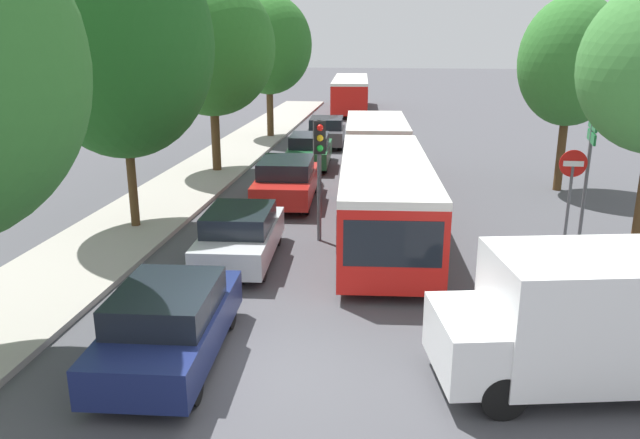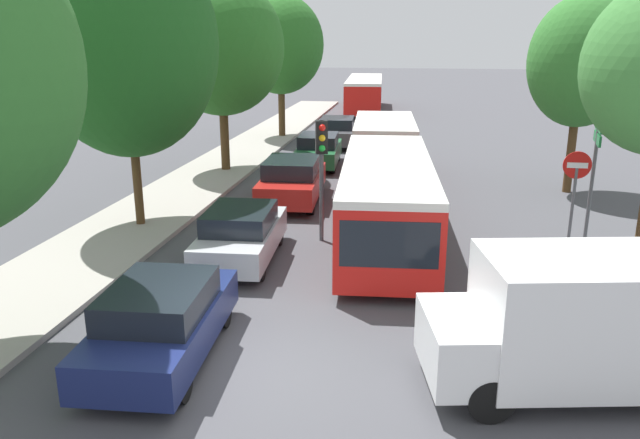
{
  "view_description": "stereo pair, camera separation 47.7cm",
  "coord_description": "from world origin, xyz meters",
  "px_view_note": "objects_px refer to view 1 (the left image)",
  "views": [
    {
      "loc": [
        2.08,
        -9.53,
        5.65
      ],
      "look_at": [
        0.2,
        5.23,
        1.2
      ],
      "focal_mm": 35.0,
      "sensor_mm": 36.0,
      "label": 1
    },
    {
      "loc": [
        2.55,
        -9.46,
        5.65
      ],
      "look_at": [
        0.2,
        5.23,
        1.2
      ],
      "focal_mm": 35.0,
      "sensor_mm": 36.0,
      "label": 2
    }
  ],
  "objects_px": {
    "queued_car_silver": "(240,235)",
    "queued_car_graphite": "(327,131)",
    "queued_car_navy": "(169,323)",
    "tree_right_mid": "(570,65)",
    "articulated_bus": "(380,170)",
    "direction_sign_post": "(590,152)",
    "no_entry_sign": "(571,186)",
    "tree_left_distant": "(269,45)",
    "tree_left_far": "(211,47)",
    "traffic_light": "(319,154)",
    "tree_left_mid": "(123,49)",
    "city_bus_rear": "(351,92)",
    "queued_car_green": "(310,150)",
    "queued_car_red": "(287,181)",
    "white_van": "(602,316)"
  },
  "relations": [
    {
      "from": "white_van",
      "to": "tree_right_mid",
      "type": "relative_size",
      "value": 0.75
    },
    {
      "from": "queued_car_green",
      "to": "tree_right_mid",
      "type": "relative_size",
      "value": 0.6
    },
    {
      "from": "queued_car_silver",
      "to": "no_entry_sign",
      "type": "relative_size",
      "value": 1.47
    },
    {
      "from": "direction_sign_post",
      "to": "tree_left_far",
      "type": "distance_m",
      "value": 14.98
    },
    {
      "from": "tree_left_far",
      "to": "tree_right_mid",
      "type": "relative_size",
      "value": 1.13
    },
    {
      "from": "queued_car_graphite",
      "to": "tree_left_distant",
      "type": "height_order",
      "value": "tree_left_distant"
    },
    {
      "from": "queued_car_graphite",
      "to": "tree_right_mid",
      "type": "height_order",
      "value": "tree_right_mid"
    },
    {
      "from": "queued_car_navy",
      "to": "traffic_light",
      "type": "distance_m",
      "value": 7.49
    },
    {
      "from": "queued_car_navy",
      "to": "tree_right_mid",
      "type": "xyz_separation_m",
      "value": [
        9.87,
        14.18,
        3.85
      ]
    },
    {
      "from": "queued_car_red",
      "to": "tree_left_far",
      "type": "height_order",
      "value": "tree_left_far"
    },
    {
      "from": "queued_car_green",
      "to": "queued_car_silver",
      "type": "bearing_deg",
      "value": 176.57
    },
    {
      "from": "city_bus_rear",
      "to": "tree_left_mid",
      "type": "distance_m",
      "value": 31.34
    },
    {
      "from": "traffic_light",
      "to": "tree_left_far",
      "type": "relative_size",
      "value": 0.43
    },
    {
      "from": "city_bus_rear",
      "to": "queued_car_navy",
      "type": "xyz_separation_m",
      "value": [
        -0.15,
        -38.31,
        -0.68
      ]
    },
    {
      "from": "queued_car_green",
      "to": "queued_car_graphite",
      "type": "distance_m",
      "value": 5.44
    },
    {
      "from": "queued_car_navy",
      "to": "queued_car_silver",
      "type": "height_order",
      "value": "queued_car_navy"
    },
    {
      "from": "queued_car_green",
      "to": "no_entry_sign",
      "type": "height_order",
      "value": "no_entry_sign"
    },
    {
      "from": "no_entry_sign",
      "to": "tree_left_mid",
      "type": "xyz_separation_m",
      "value": [
        -12.12,
        0.75,
        3.35
      ]
    },
    {
      "from": "no_entry_sign",
      "to": "traffic_light",
      "type": "bearing_deg",
      "value": -93.18
    },
    {
      "from": "queued_car_silver",
      "to": "queued_car_graphite",
      "type": "height_order",
      "value": "queued_car_graphite"
    },
    {
      "from": "queued_car_silver",
      "to": "direction_sign_post",
      "type": "height_order",
      "value": "direction_sign_post"
    },
    {
      "from": "tree_right_mid",
      "to": "no_entry_sign",
      "type": "bearing_deg",
      "value": -101.48
    },
    {
      "from": "tree_left_distant",
      "to": "queued_car_red",
      "type": "bearing_deg",
      "value": -76.11
    },
    {
      "from": "traffic_light",
      "to": "tree_right_mid",
      "type": "height_order",
      "value": "tree_right_mid"
    },
    {
      "from": "tree_right_mid",
      "to": "direction_sign_post",
      "type": "bearing_deg",
      "value": -97.11
    },
    {
      "from": "articulated_bus",
      "to": "queued_car_navy",
      "type": "height_order",
      "value": "articulated_bus"
    },
    {
      "from": "articulated_bus",
      "to": "white_van",
      "type": "relative_size",
      "value": 3.01
    },
    {
      "from": "no_entry_sign",
      "to": "tree_right_mid",
      "type": "bearing_deg",
      "value": 168.52
    },
    {
      "from": "queued_car_green",
      "to": "tree_left_mid",
      "type": "distance_m",
      "value": 11.4
    },
    {
      "from": "queued_car_graphite",
      "to": "no_entry_sign",
      "type": "relative_size",
      "value": 1.54
    },
    {
      "from": "queued_car_red",
      "to": "traffic_light",
      "type": "height_order",
      "value": "traffic_light"
    },
    {
      "from": "queued_car_graphite",
      "to": "tree_right_mid",
      "type": "xyz_separation_m",
      "value": [
        9.72,
        -8.47,
        3.83
      ]
    },
    {
      "from": "white_van",
      "to": "tree_left_far",
      "type": "bearing_deg",
      "value": -65.06
    },
    {
      "from": "white_van",
      "to": "traffic_light",
      "type": "height_order",
      "value": "traffic_light"
    },
    {
      "from": "queued_car_silver",
      "to": "city_bus_rear",
      "type": "bearing_deg",
      "value": -3.47
    },
    {
      "from": "queued_car_graphite",
      "to": "tree_right_mid",
      "type": "relative_size",
      "value": 0.62
    },
    {
      "from": "articulated_bus",
      "to": "direction_sign_post",
      "type": "height_order",
      "value": "direction_sign_post"
    },
    {
      "from": "queued_car_navy",
      "to": "no_entry_sign",
      "type": "xyz_separation_m",
      "value": [
        8.35,
        6.7,
        1.14
      ]
    },
    {
      "from": "traffic_light",
      "to": "tree_left_far",
      "type": "distance_m",
      "value": 10.31
    },
    {
      "from": "queued_car_navy",
      "to": "tree_right_mid",
      "type": "bearing_deg",
      "value": -38.04
    },
    {
      "from": "queued_car_green",
      "to": "tree_left_far",
      "type": "xyz_separation_m",
      "value": [
        -3.69,
        -1.77,
        4.41
      ]
    },
    {
      "from": "queued_car_navy",
      "to": "traffic_light",
      "type": "xyz_separation_m",
      "value": [
        1.77,
        7.06,
        1.76
      ]
    },
    {
      "from": "queued_car_red",
      "to": "tree_right_mid",
      "type": "xyz_separation_m",
      "value": [
        9.75,
        3.14,
        3.8
      ]
    },
    {
      "from": "queued_car_navy",
      "to": "direction_sign_post",
      "type": "bearing_deg",
      "value": -51.87
    },
    {
      "from": "no_entry_sign",
      "to": "tree_left_distant",
      "type": "height_order",
      "value": "tree_left_distant"
    },
    {
      "from": "queued_car_navy",
      "to": "tree_left_mid",
      "type": "bearing_deg",
      "value": 23.67
    },
    {
      "from": "traffic_light",
      "to": "direction_sign_post",
      "type": "bearing_deg",
      "value": 81.86
    },
    {
      "from": "queued_car_silver",
      "to": "tree_right_mid",
      "type": "height_order",
      "value": "tree_right_mid"
    },
    {
      "from": "queued_car_navy",
      "to": "queued_car_silver",
      "type": "relative_size",
      "value": 1.02
    },
    {
      "from": "queued_car_navy",
      "to": "queued_car_red",
      "type": "height_order",
      "value": "queued_car_red"
    }
  ]
}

